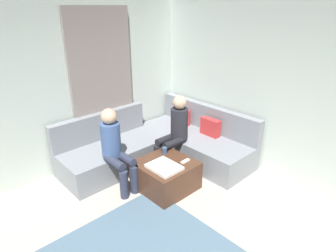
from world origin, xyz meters
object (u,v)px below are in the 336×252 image
(person_on_couch_back, at_px, (175,129))
(person_on_couch_side, at_px, (115,146))
(game_remote, at_px, (185,161))
(ottoman, at_px, (166,175))
(sectional_couch, at_px, (161,145))
(coffee_mug, at_px, (165,150))

(person_on_couch_back, height_order, person_on_couch_side, same)
(game_remote, bearing_deg, ottoman, -129.29)
(sectional_couch, distance_m, ottoman, 0.84)
(sectional_couch, relative_size, ottoman, 3.36)
(coffee_mug, xyz_separation_m, person_on_couch_side, (-0.30, -0.68, 0.19))
(coffee_mug, distance_m, person_on_couch_side, 0.76)
(ottoman, distance_m, game_remote, 0.36)
(sectional_couch, distance_m, person_on_couch_side, 1.07)
(person_on_couch_back, distance_m, person_on_couch_side, 1.06)
(ottoman, bearing_deg, coffee_mug, 140.71)
(person_on_couch_back, bearing_deg, sectional_couch, 10.72)
(ottoman, distance_m, person_on_couch_side, 0.85)
(person_on_couch_back, bearing_deg, coffee_mug, 112.80)
(sectional_couch, relative_size, game_remote, 17.00)
(sectional_couch, distance_m, person_on_couch_back, 0.48)
(ottoman, height_order, person_on_couch_side, person_on_couch_side)
(ottoman, height_order, person_on_couch_back, person_on_couch_back)
(sectional_couch, xyz_separation_m, game_remote, (0.85, -0.28, 0.15))
(coffee_mug, relative_size, person_on_couch_side, 0.08)
(game_remote, distance_m, person_on_couch_back, 0.69)
(sectional_couch, relative_size, coffee_mug, 26.84)
(sectional_couch, distance_m, coffee_mug, 0.58)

